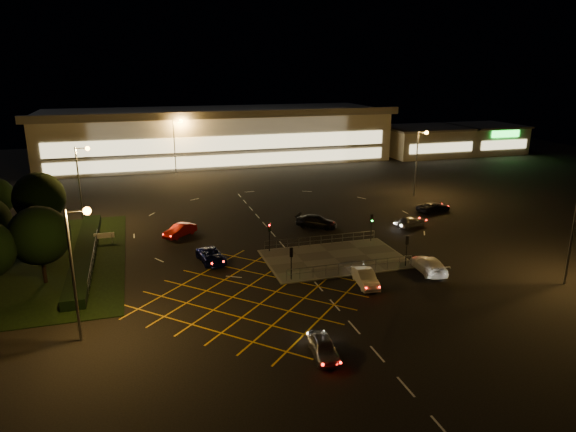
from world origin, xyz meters
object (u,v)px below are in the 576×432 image
object	(u,v)px
signal_se	(407,244)
car_circ_red	(180,230)
signal_sw	(291,257)
car_queue_white	(365,278)
car_east_grey	(434,207)
signal_nw	(269,231)
car_right_silver	(410,222)
car_left_blue	(211,256)
car_near_silver	(323,347)
signal_ne	(372,222)
car_far_dkgrey	(316,221)
car_approach_white	(429,265)

from	to	relation	value
signal_se	car_circ_red	xyz separation A→B (m)	(-20.76, 16.34, -1.64)
signal_sw	car_circ_red	distance (m)	18.61
car_queue_white	car_east_grey	world-z (taller)	car_queue_white
signal_nw	car_right_silver	size ratio (longest dim) A/B	0.79
signal_sw	signal_nw	xyz separation A→B (m)	(0.00, 7.99, 0.00)
signal_sw	car_east_grey	size ratio (longest dim) A/B	0.64
signal_nw	signal_se	bearing A→B (deg)	-33.65
car_left_blue	car_right_silver	xyz separation A→B (m)	(25.71, 4.95, 0.02)
signal_nw	car_circ_red	world-z (taller)	signal_nw
car_east_grey	car_near_silver	bearing A→B (deg)	126.49
signal_sw	signal_se	distance (m)	12.00
car_near_silver	car_queue_white	size ratio (longest dim) A/B	0.93
signal_nw	car_right_silver	world-z (taller)	signal_nw
signal_ne	car_queue_white	xyz separation A→B (m)	(-5.81, -10.99, -1.65)
car_queue_white	car_far_dkgrey	world-z (taller)	car_far_dkgrey
car_right_silver	car_east_grey	xyz separation A→B (m)	(6.60, 5.25, -0.00)
signal_se	car_queue_white	distance (m)	6.74
car_left_blue	car_far_dkgrey	bearing A→B (deg)	20.68
car_far_dkgrey	car_circ_red	size ratio (longest dim) A/B	1.18
car_far_dkgrey	car_circ_red	bearing A→B (deg)	121.12
signal_se	car_far_dkgrey	size ratio (longest dim) A/B	0.61
signal_se	car_left_blue	world-z (taller)	signal_se
car_queue_white	car_east_grey	size ratio (longest dim) A/B	0.89
car_near_silver	signal_se	bearing A→B (deg)	49.65
signal_ne	car_east_grey	xyz separation A→B (m)	(13.85, 9.08, -1.69)
car_near_silver	signal_sw	bearing A→B (deg)	88.42
signal_ne	car_left_blue	size ratio (longest dim) A/B	0.66
signal_se	car_approach_white	xyz separation A→B (m)	(1.48, -1.85, -1.61)
car_right_silver	car_approach_white	distance (m)	14.83
signal_sw	car_approach_white	size ratio (longest dim) A/B	0.60
car_left_blue	car_approach_white	distance (m)	21.75
car_right_silver	car_east_grey	world-z (taller)	car_right_silver
car_near_silver	car_queue_white	world-z (taller)	car_queue_white
car_queue_white	car_circ_red	distance (m)	24.45
car_left_blue	car_right_silver	world-z (taller)	car_right_silver
car_left_blue	signal_se	bearing A→B (deg)	-29.40
signal_sw	signal_nw	size ratio (longest dim) A/B	1.00
signal_nw	car_near_silver	distance (m)	21.28
signal_sw	car_circ_red	bearing A→B (deg)	-61.79
car_near_silver	car_left_blue	size ratio (longest dim) A/B	0.85
signal_sw	car_circ_red	world-z (taller)	signal_sw
car_right_silver	car_circ_red	size ratio (longest dim) A/B	0.91
signal_sw	car_near_silver	xyz separation A→B (m)	(-1.71, -13.16, -1.67)
car_queue_white	signal_se	bearing A→B (deg)	34.74
car_queue_white	car_circ_red	xyz separation A→B (m)	(-14.96, 19.35, 0.01)
signal_nw	car_east_grey	world-z (taller)	signal_nw
car_right_silver	car_circ_red	distance (m)	28.38
car_circ_red	signal_sw	bearing A→B (deg)	-12.80
car_near_silver	car_queue_white	distance (m)	12.87
car_approach_white	car_east_grey	bearing A→B (deg)	-117.06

